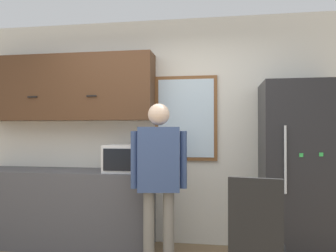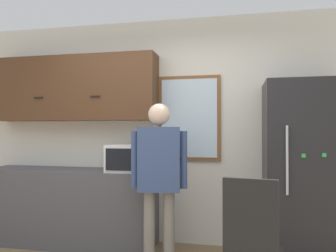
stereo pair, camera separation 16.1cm
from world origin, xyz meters
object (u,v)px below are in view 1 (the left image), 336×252
object	(u,v)px
person	(159,169)
microwave	(127,158)
refrigerator	(301,171)
chair	(256,242)

from	to	relation	value
person	microwave	bearing A→B (deg)	127.23
person	refrigerator	size ratio (longest dim) A/B	0.87
person	refrigerator	world-z (taller)	refrigerator
person	chair	world-z (taller)	person
microwave	chair	size ratio (longest dim) A/B	0.46
refrigerator	chair	xyz separation A→B (m)	(-0.57, -1.12, -0.38)
microwave	person	bearing A→B (deg)	-43.95
refrigerator	chair	bearing A→B (deg)	-116.98
person	chair	size ratio (longest dim) A/B	1.58
microwave	chair	world-z (taller)	microwave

